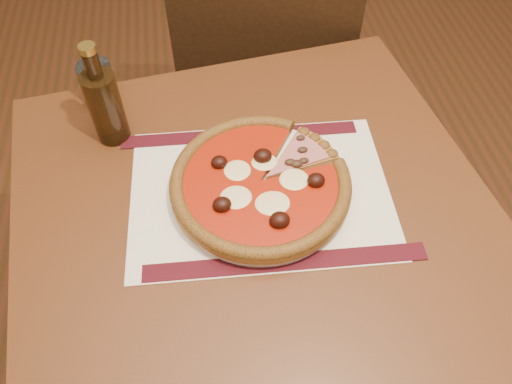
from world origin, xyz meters
TOP-DOWN VIEW (x-y plane):
  - table at (-0.91, 0.01)m, footprint 0.89×0.89m
  - chair_far at (-0.79, 0.64)m, footprint 0.52×0.52m
  - placemat at (-0.90, 0.05)m, footprint 0.46×0.34m
  - plate at (-0.90, 0.05)m, footprint 0.29×0.29m
  - pizza at (-0.90, 0.05)m, footprint 0.31×0.31m
  - ham_slice at (-0.82, 0.11)m, footprint 0.14×0.11m
  - water_glass at (-1.18, 0.34)m, footprint 0.07×0.07m
  - bottle at (-1.15, 0.23)m, footprint 0.06×0.06m

SIDE VIEW (x-z plane):
  - chair_far at x=-0.79m, z-range 0.07..1.00m
  - table at x=-0.91m, z-range 0.27..1.02m
  - placemat at x=-0.90m, z-range 0.75..0.75m
  - plate at x=-0.90m, z-range 0.75..0.77m
  - ham_slice at x=-0.82m, z-range 0.77..0.79m
  - pizza at x=-0.90m, z-range 0.76..0.80m
  - water_glass at x=-1.18m, z-range 0.75..0.83m
  - bottle at x=-1.15m, z-range 0.73..0.93m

